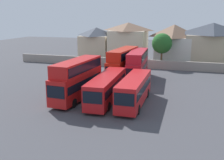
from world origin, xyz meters
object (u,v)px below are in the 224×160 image
object	(u,v)px
house_terrace_left	(97,43)
house_terrace_far_right	(212,44)
bus_2	(107,87)
bus_3	(134,89)
tree_behind_wall	(162,44)
house_terrace_centre	(128,41)
bus_5	(137,64)
bus_4	(123,62)
house_terrace_right	(174,43)
bus_1	(77,78)

from	to	relation	value
house_terrace_left	house_terrace_far_right	world-z (taller)	house_terrace_far_right
bus_2	bus_3	size ratio (longest dim) A/B	1.08
bus_2	tree_behind_wall	world-z (taller)	tree_behind_wall
bus_2	house_terrace_centre	xyz separation A→B (m)	(-5.05, 31.78, 2.65)
bus_5	house_terrace_centre	xyz separation A→B (m)	(-6.27, 18.86, 1.83)
bus_4	bus_3	bearing A→B (deg)	24.55
bus_5	house_terrace_far_right	world-z (taller)	house_terrace_far_right
bus_2	bus_4	distance (m)	13.39
bus_3	tree_behind_wall	distance (m)	25.81
house_terrace_right	tree_behind_wall	distance (m)	6.63
bus_1	bus_5	size ratio (longest dim) A/B	0.99
tree_behind_wall	bus_3	bearing A→B (deg)	-90.24
house_terrace_centre	tree_behind_wall	bearing A→B (deg)	-35.91
bus_5	house_terrace_left	xyz separation A→B (m)	(-14.47, 19.43, 1.19)
bus_5	bus_3	bearing A→B (deg)	6.20
bus_2	house_terrace_centre	distance (m)	32.28
bus_1	bus_3	bearing A→B (deg)	93.76
bus_2	bus_5	size ratio (longest dim) A/B	1.12
bus_1	house_terrace_centre	size ratio (longest dim) A/B	1.16
house_terrace_centre	tree_behind_wall	size ratio (longest dim) A/B	1.27
bus_1	house_terrace_right	bearing A→B (deg)	166.73
tree_behind_wall	house_terrace_far_right	bearing A→B (deg)	29.81
bus_3	bus_5	size ratio (longest dim) A/B	1.03
house_terrace_centre	tree_behind_wall	xyz separation A→B (m)	(8.76, -6.34, 0.37)
tree_behind_wall	house_terrace_centre	bearing A→B (deg)	144.09
bus_3	bus_5	xyz separation A→B (m)	(-2.38, 13.11, 0.79)
bus_1	tree_behind_wall	distance (m)	26.88
bus_1	house_terrace_right	xyz separation A→B (m)	(9.53, 32.03, 1.53)
bus_1	bus_2	world-z (taller)	bus_1
bus_5	house_terrace_left	bearing A→B (deg)	-147.39
house_terrace_right	house_terrace_far_right	size ratio (longest dim) A/B	0.75
house_terrace_left	house_terrace_centre	size ratio (longest dim) A/B	0.87
bus_1	house_terrace_far_right	distance (m)	36.13
house_terrace_far_right	bus_1	bearing A→B (deg)	-119.34
house_terrace_left	bus_1	bearing A→B (deg)	-74.03
bus_2	bus_4	bearing A→B (deg)	-176.95
tree_behind_wall	house_terrace_left	bearing A→B (deg)	157.85
bus_4	house_terrace_centre	bearing A→B (deg)	-164.61
bus_1	house_terrace_centre	xyz separation A→B (m)	(-1.13, 32.04, 1.68)
bus_4	house_terrace_right	world-z (taller)	house_terrace_right
bus_5	tree_behind_wall	bearing A→B (deg)	164.69
bus_5	house_terrace_far_right	bearing A→B (deg)	141.48
house_terrace_centre	bus_1	bearing A→B (deg)	-87.99
bus_1	bus_5	xyz separation A→B (m)	(5.14, 13.18, -0.15)
bus_1	house_terrace_centre	bearing A→B (deg)	-174.69
bus_3	house_terrace_centre	bearing A→B (deg)	-165.97
bus_2	house_terrace_left	world-z (taller)	house_terrace_left
bus_3	house_terrace_left	world-z (taller)	house_terrace_left
bus_3	house_terrace_centre	xyz separation A→B (m)	(-8.65, 31.98, 2.62)
bus_1	bus_5	distance (m)	14.14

